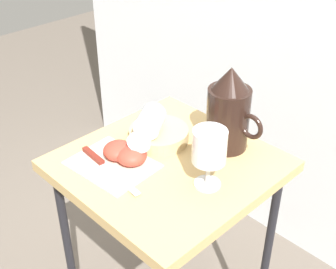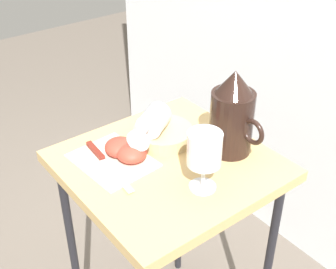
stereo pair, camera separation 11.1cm
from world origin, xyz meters
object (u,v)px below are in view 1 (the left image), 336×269
object	(u,v)px
basket_tray	(159,135)
apple_half_right	(132,155)
wine_glass_upright	(210,149)
wine_glass_tipped_near	(150,122)
apple_half_left	(118,150)
knife	(102,163)
table	(168,186)
pitcher	(228,116)

from	to	relation	value
basket_tray	apple_half_right	bearing A→B (deg)	-76.12
wine_glass_upright	wine_glass_tipped_near	xyz separation A→B (m)	(-0.22, 0.02, -0.03)
apple_half_left	knife	size ratio (longest dim) A/B	0.33
basket_tray	wine_glass_tipped_near	xyz separation A→B (m)	(-0.00, -0.03, 0.05)
table	basket_tray	distance (m)	0.14
table	wine_glass_upright	xyz separation A→B (m)	(0.13, 0.00, 0.18)
wine_glass_upright	knife	distance (m)	0.29
basket_tray	wine_glass_tipped_near	distance (m)	0.06
table	apple_half_left	world-z (taller)	apple_half_left
wine_glass_tipped_near	apple_half_left	distance (m)	0.11
wine_glass_tipped_near	pitcher	bearing A→B (deg)	44.02
basket_tray	knife	distance (m)	0.18
basket_tray	pitcher	size ratio (longest dim) A/B	0.71
table	pitcher	size ratio (longest dim) A/B	3.18
pitcher	wine_glass_tipped_near	bearing A→B (deg)	-135.98
table	wine_glass_tipped_near	world-z (taller)	wine_glass_tipped_near
basket_tray	apple_half_left	size ratio (longest dim) A/B	2.07
table	apple_half_right	world-z (taller)	apple_half_right
basket_tray	apple_half_right	world-z (taller)	apple_half_right
apple_half_right	pitcher	bearing A→B (deg)	63.72
wine_glass_tipped_near	apple_half_right	world-z (taller)	wine_glass_tipped_near
table	knife	xyz separation A→B (m)	(-0.10, -0.13, 0.09)
basket_tray	apple_half_right	size ratio (longest dim) A/B	2.07
table	basket_tray	world-z (taller)	basket_tray
wine_glass_upright	apple_half_right	size ratio (longest dim) A/B	1.94
table	knife	bearing A→B (deg)	-127.27
wine_glass_upright	apple_half_left	bearing A→B (deg)	-159.62
basket_tray	pitcher	distance (m)	0.20
table	apple_half_left	bearing A→B (deg)	-139.51
wine_glass_upright	knife	bearing A→B (deg)	-149.86
wine_glass_tipped_near	apple_half_left	xyz separation A→B (m)	(-0.01, -0.10, -0.04)
knife	table	bearing A→B (deg)	52.73
table	apple_half_left	xyz separation A→B (m)	(-0.10, -0.08, 0.11)
table	apple_half_left	size ratio (longest dim) A/B	9.31
table	wine_glass_tipped_near	xyz separation A→B (m)	(-0.09, 0.02, 0.15)
pitcher	knife	xyz separation A→B (m)	(-0.16, -0.29, -0.08)
wine_glass_upright	apple_half_left	xyz separation A→B (m)	(-0.23, -0.08, -0.08)
basket_tray	knife	world-z (taller)	basket_tray
pitcher	apple_half_left	distance (m)	0.29
apple_half_left	apple_half_right	xyz separation A→B (m)	(0.04, 0.01, 0.00)
basket_tray	knife	xyz separation A→B (m)	(-0.02, -0.18, -0.01)
table	wine_glass_tipped_near	distance (m)	0.17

